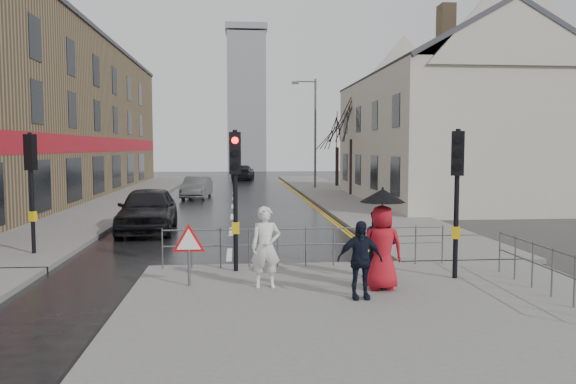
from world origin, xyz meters
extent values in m
plane|color=black|center=(0.00, 0.00, 0.00)|extent=(120.00, 120.00, 0.00)
cube|color=#605E5B|center=(3.00, -3.50, 0.07)|extent=(10.00, 9.00, 0.14)
cube|color=#605E5B|center=(-6.50, 23.00, 0.07)|extent=(4.00, 44.00, 0.14)
cube|color=#605E5B|center=(6.50, 25.00, 0.07)|extent=(4.00, 40.00, 0.14)
cube|color=#605E5B|center=(6.50, 3.00, 0.07)|extent=(4.00, 4.20, 0.14)
cube|color=#786245|center=(-12.00, 22.00, 5.00)|extent=(8.00, 42.00, 10.00)
cube|color=#BDB3A4|center=(12.00, 18.00, 3.50)|extent=(9.00, 16.00, 7.00)
cube|color=#786245|center=(10.50, 14.00, 9.20)|extent=(0.70, 0.90, 1.80)
cube|color=#786245|center=(13.20, 22.00, 9.20)|extent=(0.70, 0.90, 1.80)
cube|color=gray|center=(1.50, 62.00, 9.00)|extent=(5.00, 5.00, 18.00)
cylinder|color=black|center=(0.20, 0.20, 1.84)|extent=(0.11, 0.11, 3.40)
cube|color=black|center=(0.20, 0.20, 2.99)|extent=(0.28, 0.22, 1.00)
cylinder|color=#FF0C07|center=(0.20, 0.06, 3.29)|extent=(0.16, 0.04, 0.16)
cylinder|color=black|center=(0.20, 0.06, 2.99)|extent=(0.16, 0.04, 0.16)
cylinder|color=black|center=(0.20, 0.06, 2.69)|extent=(0.16, 0.04, 0.16)
cube|color=gold|center=(0.20, 0.20, 1.19)|extent=(0.18, 0.14, 0.28)
cylinder|color=black|center=(5.20, -1.00, 1.84)|extent=(0.11, 0.11, 3.40)
cube|color=black|center=(5.20, -1.00, 2.99)|extent=(0.34, 0.30, 1.00)
cylinder|color=black|center=(5.15, -1.13, 3.29)|extent=(0.16, 0.09, 0.16)
cylinder|color=black|center=(5.15, -1.13, 2.99)|extent=(0.16, 0.09, 0.16)
cylinder|color=black|center=(5.15, -1.13, 2.69)|extent=(0.16, 0.09, 0.16)
cube|color=gold|center=(5.20, -1.00, 1.19)|extent=(0.22, 0.19, 0.28)
cylinder|color=black|center=(-5.50, 3.00, 1.84)|extent=(0.11, 0.11, 3.40)
cube|color=black|center=(-5.50, 3.00, 2.99)|extent=(0.34, 0.30, 1.00)
cylinder|color=black|center=(-5.45, 3.13, 3.29)|extent=(0.16, 0.09, 0.16)
cylinder|color=black|center=(-5.45, 3.13, 2.99)|extent=(0.16, 0.09, 0.16)
cylinder|color=black|center=(-5.45, 3.13, 2.69)|extent=(0.16, 0.09, 0.16)
cube|color=gold|center=(-5.50, 3.00, 1.19)|extent=(0.22, 0.19, 0.28)
cylinder|color=#595B5E|center=(-1.60, 0.60, 0.64)|extent=(0.04, 0.04, 1.00)
cylinder|color=#595B5E|center=(5.50, 0.60, 0.64)|extent=(0.04, 0.04, 1.00)
cylinder|color=#595B5E|center=(1.95, 0.60, 1.09)|extent=(7.10, 0.04, 0.04)
cylinder|color=#595B5E|center=(1.95, 0.60, 0.69)|extent=(7.10, 0.04, 0.04)
cylinder|color=#595B5E|center=(6.50, -0.50, 0.64)|extent=(0.04, 0.04, 1.00)
cylinder|color=#595B5E|center=(6.50, -2.75, 1.09)|extent=(0.04, 4.50, 0.04)
cylinder|color=#595B5E|center=(6.50, -2.75, 0.69)|extent=(0.04, 4.50, 0.04)
cylinder|color=#595B5E|center=(-0.80, -1.20, 0.56)|extent=(0.06, 0.06, 0.85)
cylinder|color=red|center=(-0.80, -1.20, 1.09)|extent=(0.80, 0.03, 0.80)
cylinder|color=white|center=(-0.80, -1.22, 1.09)|extent=(0.60, 0.03, 0.60)
cylinder|color=#595B5E|center=(6.00, 28.00, 4.14)|extent=(0.16, 0.16, 8.00)
cylinder|color=#595B5E|center=(5.30, 28.00, 7.94)|extent=(1.40, 0.10, 0.10)
cube|color=#595B5E|center=(4.50, 28.00, 7.84)|extent=(0.50, 0.25, 0.18)
cylinder|color=black|center=(7.50, 22.00, 1.89)|extent=(0.26, 0.26, 3.50)
cylinder|color=black|center=(8.00, 30.00, 1.64)|extent=(0.26, 0.26, 3.00)
imported|color=silver|center=(0.84, -1.47, 1.01)|extent=(0.65, 0.44, 1.74)
imported|color=black|center=(3.44, -0.92, 0.93)|extent=(0.90, 0.78, 1.59)
imported|color=#AF1420|center=(3.26, -1.88, 1.03)|extent=(0.88, 0.58, 1.79)
cylinder|color=black|center=(3.26, -1.88, 1.13)|extent=(0.02, 0.02, 1.99)
cone|color=black|center=(3.26, -1.88, 2.13)|extent=(0.96, 0.96, 0.28)
imported|color=black|center=(2.64, -2.53, 0.92)|extent=(0.92, 0.41, 1.55)
imported|color=black|center=(-3.07, 7.77, 0.83)|extent=(2.17, 4.97, 1.67)
imported|color=#484C4D|center=(-2.25, 21.52, 0.67)|extent=(1.80, 4.16, 1.33)
imported|color=black|center=(0.79, 41.09, 0.71)|extent=(2.44, 5.06, 1.42)
camera|label=1|loc=(0.26, -13.26, 3.12)|focal=35.00mm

